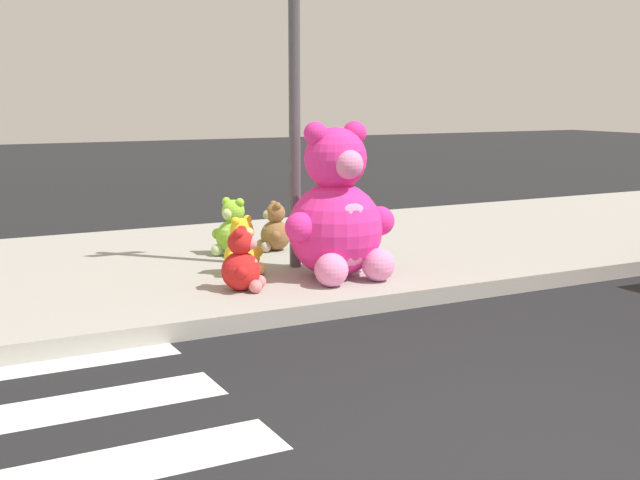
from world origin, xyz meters
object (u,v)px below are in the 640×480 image
Objects in this scene: sign_pole at (295,90)px; plush_lime at (233,232)px; plush_red at (243,265)px; plush_brown at (274,231)px; plush_teal at (363,235)px; plush_yellow at (243,251)px; plush_pink_large at (338,216)px.

sign_pole is 1.72m from plush_lime.
plush_brown is at bearing 56.99° from plush_red.
plush_red is at bearing -151.00° from plush_teal.
sign_pole is at bearing -161.89° from plush_teal.
plush_yellow reaches higher than plush_teal.
plush_lime is (-0.31, 0.85, -1.46)m from sign_pole.
sign_pole reaches higher than plush_pink_large.
plush_brown is (0.18, 0.88, -1.49)m from sign_pole.
plush_teal is at bearing 48.04° from plush_pink_large.
plush_pink_large is 2.36× the size of plush_lime.
plush_pink_large is 1.04m from plush_red.
plush_yellow is 1.24m from plush_brown.
plush_pink_large is 1.52m from plush_brown.
plush_lime is at bearing 73.89° from plush_yellow.
plush_yellow is at bearing -170.76° from sign_pole.
plush_brown is 0.49m from plush_lime.
plush_lime is (0.27, 0.95, 0.02)m from plush_yellow.
plush_teal is at bearing -36.56° from plush_brown.
plush_lime is 1.09× the size of plush_red.
plush_lime is at bearing 110.13° from sign_pole.
sign_pole reaches higher than plush_brown.
plush_brown is at bearing 78.50° from sign_pole.
plush_brown is at bearing 143.44° from plush_teal.
plush_pink_large is 0.94m from plush_yellow.
plush_yellow is 0.99m from plush_lime.
plush_pink_large is at bearing -131.96° from plush_teal.
plush_brown is at bearing 88.40° from plush_pink_large.
plush_brown is at bearing 51.95° from plush_yellow.
sign_pole is at bearing -101.50° from plush_brown.
plush_brown is at bearing 3.57° from plush_lime.
plush_lime is at bearing 71.15° from plush_red.
plush_pink_large is 2.94× the size of plush_teal.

